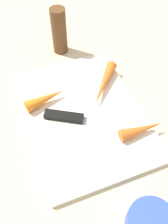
# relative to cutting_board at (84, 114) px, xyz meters

# --- Properties ---
(ground_plane) EXTENTS (1.40, 1.40, 0.00)m
(ground_plane) POSITION_rel_cutting_board_xyz_m (0.00, 0.00, -0.01)
(ground_plane) COLOR #C6B793
(cutting_board) EXTENTS (0.36, 0.26, 0.01)m
(cutting_board) POSITION_rel_cutting_board_xyz_m (0.00, 0.00, 0.00)
(cutting_board) COLOR silver
(cutting_board) RESTS_ON ground_plane
(knife) EXTENTS (0.12, 0.18, 0.01)m
(knife) POSITION_rel_cutting_board_xyz_m (0.01, -0.04, 0.01)
(knife) COLOR #B7B7BC
(knife) RESTS_ON cutting_board
(carrot_longest) EXTENTS (0.13, 0.11, 0.03)m
(carrot_longest) POSITION_rel_cutting_board_xyz_m (-0.06, 0.07, 0.02)
(carrot_longest) COLOR orange
(carrot_longest) RESTS_ON cutting_board
(carrot_shortest) EXTENTS (0.05, 0.10, 0.03)m
(carrot_shortest) POSITION_rel_cutting_board_xyz_m (-0.06, -0.08, 0.02)
(carrot_shortest) COLOR orange
(carrot_shortest) RESTS_ON cutting_board
(carrot_medium) EXTENTS (0.03, 0.10, 0.03)m
(carrot_medium) POSITION_rel_cutting_board_xyz_m (0.10, 0.10, 0.02)
(carrot_medium) COLOR orange
(carrot_medium) RESTS_ON cutting_board
(small_bowl) EXTENTS (0.09, 0.09, 0.04)m
(small_bowl) POSITION_rel_cutting_board_xyz_m (0.27, 0.02, 0.01)
(small_bowl) COLOR #3351B2
(small_bowl) RESTS_ON ground_plane
(pepper_grinder) EXTENTS (0.04, 0.04, 0.13)m
(pepper_grinder) POSITION_rel_cutting_board_xyz_m (-0.25, 0.02, 0.06)
(pepper_grinder) COLOR brown
(pepper_grinder) RESTS_ON ground_plane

